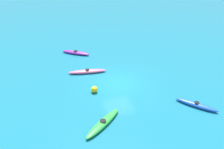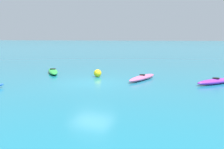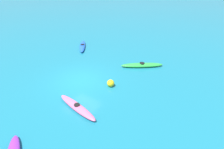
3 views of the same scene
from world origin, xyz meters
name	(u,v)px [view 2 (image 2 of 3)]	position (x,y,z in m)	size (l,w,h in m)	color
ground_plane	(92,83)	(0.00, 0.00, 0.00)	(600.00, 600.00, 0.00)	#19728C
kayak_green	(53,71)	(4.74, -2.84, 0.16)	(2.73, 3.24, 0.37)	green
kayak_pink	(142,78)	(-2.55, -2.12, 0.16)	(1.15, 3.47, 0.37)	pink
kayak_purple	(216,81)	(-6.97, -2.29, 0.16)	(2.34, 2.82, 0.37)	purple
buoy_yellow	(98,73)	(0.73, -2.35, 0.26)	(0.53, 0.53, 0.53)	yellow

